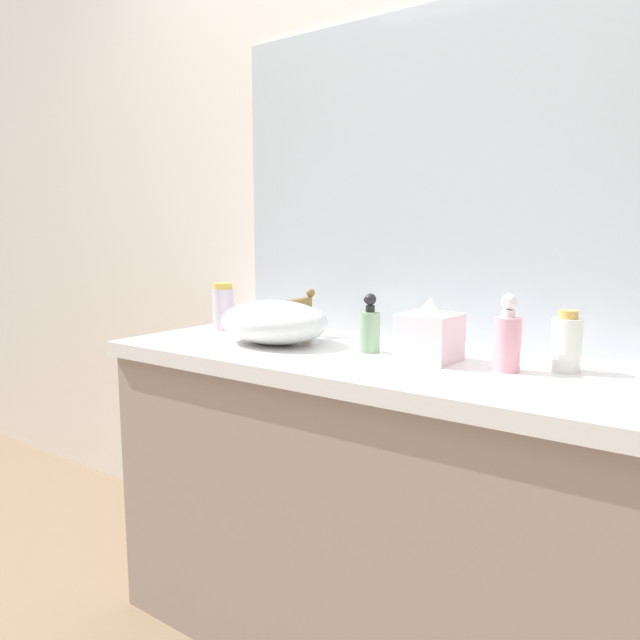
% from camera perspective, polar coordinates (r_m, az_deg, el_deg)
% --- Properties ---
extents(bathroom_wall_rear, '(6.00, 0.06, 2.60)m').
position_cam_1_polar(bathroom_wall_rear, '(1.81, 12.59, 12.53)').
color(bathroom_wall_rear, silver).
rests_on(bathroom_wall_rear, ground).
extents(vanity_counter, '(1.47, 0.59, 0.85)m').
position_cam_1_polar(vanity_counter, '(1.70, 4.89, -17.34)').
color(vanity_counter, gray).
rests_on(vanity_counter, ground).
extents(wall_mirror_panel, '(1.33, 0.01, 0.96)m').
position_cam_1_polar(wall_mirror_panel, '(1.80, 10.14, 13.46)').
color(wall_mirror_panel, '#B2BCC6').
rests_on(wall_mirror_panel, vanity_counter).
extents(sink_basin, '(0.34, 0.26, 0.13)m').
position_cam_1_polar(sink_basin, '(1.70, -4.49, -0.19)').
color(sink_basin, silver).
rests_on(sink_basin, vanity_counter).
extents(faucet, '(0.03, 0.13, 0.15)m').
position_cam_1_polar(faucet, '(1.82, -1.55, 1.00)').
color(faucet, olive).
rests_on(faucet, vanity_counter).
extents(soap_dispenser, '(0.06, 0.06, 0.18)m').
position_cam_1_polar(soap_dispenser, '(1.42, 17.73, -1.81)').
color(soap_dispenser, pink).
rests_on(soap_dispenser, vanity_counter).
extents(lotion_bottle, '(0.05, 0.05, 0.16)m').
position_cam_1_polar(lotion_bottle, '(1.58, 4.87, -0.80)').
color(lotion_bottle, '#7EA480').
rests_on(lotion_bottle, vanity_counter).
extents(perfume_bottle, '(0.07, 0.07, 0.16)m').
position_cam_1_polar(perfume_bottle, '(1.97, -9.39, 1.26)').
color(perfume_bottle, silver).
rests_on(perfume_bottle, vanity_counter).
extents(spray_can, '(0.07, 0.07, 0.14)m').
position_cam_1_polar(spray_can, '(1.46, 22.80, -2.09)').
color(spray_can, silver).
rests_on(spray_can, vanity_counter).
extents(tissue_box, '(0.14, 0.14, 0.16)m').
position_cam_1_polar(tissue_box, '(1.48, 10.59, -1.37)').
color(tissue_box, silver).
rests_on(tissue_box, vanity_counter).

